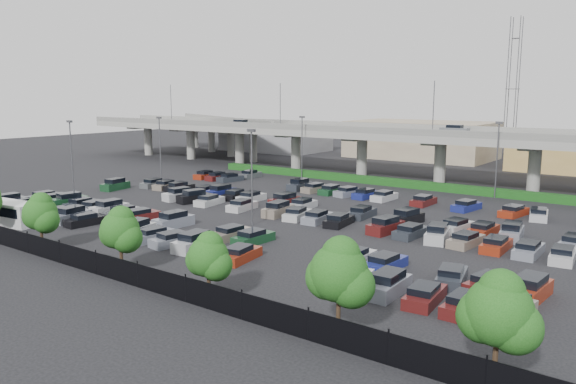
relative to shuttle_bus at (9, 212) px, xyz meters
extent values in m
plane|color=black|center=(21.52, 23.18, -1.34)|extent=(280.00, 280.00, 0.00)
cube|color=gray|center=(21.52, 55.18, 5.91)|extent=(150.00, 13.00, 1.10)
cube|color=slate|center=(21.52, 48.93, 6.96)|extent=(150.00, 0.50, 1.00)
cube|color=slate|center=(21.52, 61.43, 6.96)|extent=(150.00, 0.50, 1.00)
cylinder|color=gray|center=(-43.48, 55.18, 2.01)|extent=(1.80, 1.80, 6.70)
cube|color=slate|center=(-43.48, 55.18, 5.16)|extent=(2.60, 9.75, 0.50)
cylinder|color=gray|center=(-29.48, 55.18, 2.01)|extent=(1.80, 1.80, 6.70)
cube|color=slate|center=(-29.48, 55.18, 5.16)|extent=(2.60, 9.75, 0.50)
cylinder|color=gray|center=(-15.48, 55.18, 2.01)|extent=(1.80, 1.80, 6.70)
cube|color=slate|center=(-15.48, 55.18, 5.16)|extent=(2.60, 9.75, 0.50)
cylinder|color=gray|center=(-1.48, 55.18, 2.01)|extent=(1.80, 1.80, 6.70)
cube|color=slate|center=(-1.48, 55.18, 5.16)|extent=(2.60, 9.75, 0.50)
cylinder|color=gray|center=(12.52, 55.18, 2.01)|extent=(1.80, 1.80, 6.70)
cube|color=slate|center=(12.52, 55.18, 5.16)|extent=(2.60, 9.75, 0.50)
cylinder|color=gray|center=(26.52, 55.18, 2.01)|extent=(1.80, 1.80, 6.70)
cube|color=slate|center=(26.52, 55.18, 5.16)|extent=(2.60, 9.75, 0.50)
cylinder|color=gray|center=(40.52, 55.18, 2.01)|extent=(1.80, 1.80, 6.70)
cube|color=slate|center=(40.52, 55.18, 5.16)|extent=(2.60, 9.75, 0.50)
cube|color=#184424|center=(-12.48, 52.18, 6.87)|extent=(4.40, 1.82, 0.82)
cube|color=black|center=(-12.48, 52.18, 7.50)|extent=(2.30, 1.60, 0.50)
cube|color=#575A5E|center=(27.52, 58.18, 6.87)|extent=(4.40, 1.82, 0.82)
cube|color=black|center=(27.52, 58.18, 7.50)|extent=(2.30, 1.60, 0.50)
cylinder|color=#4C4C51|center=(-28.48, 49.08, 10.46)|extent=(0.14, 0.14, 8.00)
cylinder|color=#4C4C51|center=(-0.48, 49.08, 10.46)|extent=(0.14, 0.14, 8.00)
cylinder|color=#4C4C51|center=(27.52, 49.08, 10.46)|extent=(0.14, 0.14, 8.00)
cube|color=gray|center=(-30.48, 66.18, 5.91)|extent=(50.93, 30.13, 1.10)
cube|color=slate|center=(-30.48, 66.18, 6.96)|extent=(47.34, 22.43, 1.00)
cylinder|color=gray|center=(-47.70, 74.21, 2.01)|extent=(1.60, 1.60, 6.70)
cylinder|color=gray|center=(-36.83, 69.14, 2.01)|extent=(1.60, 1.60, 6.70)
cylinder|color=gray|center=(-25.95, 64.07, 2.01)|extent=(1.60, 1.60, 6.70)
cylinder|color=gray|center=(-15.08, 59.00, 2.01)|extent=(1.60, 1.60, 6.70)
cube|color=#133A10|center=(21.52, 48.18, -0.79)|extent=(66.00, 1.60, 1.10)
cube|color=black|center=(21.52, -4.82, -0.44)|extent=(70.00, 0.06, 1.80)
cylinder|color=black|center=(12.52, -4.82, -0.34)|extent=(0.10, 0.10, 2.00)
cylinder|color=black|center=(17.52, -4.82, -0.34)|extent=(0.10, 0.10, 2.00)
cylinder|color=black|center=(22.52, -4.82, -0.34)|extent=(0.10, 0.10, 2.00)
cylinder|color=black|center=(27.52, -4.82, -0.34)|extent=(0.10, 0.10, 2.00)
cylinder|color=black|center=(32.52, -4.82, -0.34)|extent=(0.10, 0.10, 2.00)
cylinder|color=black|center=(37.52, -4.82, -0.34)|extent=(0.10, 0.10, 2.00)
cylinder|color=black|center=(42.52, -4.82, -0.34)|extent=(0.10, 0.10, 2.00)
cylinder|color=black|center=(47.52, -4.82, -0.34)|extent=(0.10, 0.10, 2.00)
cylinder|color=black|center=(52.52, -4.82, -0.34)|extent=(0.10, 0.10, 2.00)
cylinder|color=#332316|center=(12.52, -3.49, -0.37)|extent=(0.26, 0.26, 1.96)
sphere|color=#194A13|center=(12.52, -3.49, 2.02)|extent=(3.04, 3.04, 3.04)
sphere|color=#194A13|center=(13.22, -3.39, 1.48)|extent=(2.39, 2.39, 2.39)
sphere|color=#194A13|center=(11.92, -3.57, 1.70)|extent=(2.39, 2.39, 2.39)
sphere|color=#194A13|center=(12.56, -3.37, 2.89)|extent=(2.06, 2.06, 2.06)
cylinder|color=#332316|center=(23.52, -3.20, -0.36)|extent=(0.26, 0.26, 1.97)
sphere|color=#194A13|center=(23.52, -3.20, 2.05)|extent=(3.07, 3.07, 3.07)
sphere|color=#194A13|center=(24.23, -3.10, 1.50)|extent=(2.41, 2.41, 2.41)
sphere|color=#194A13|center=(22.91, -3.28, 1.72)|extent=(2.41, 2.41, 2.41)
sphere|color=#194A13|center=(23.56, -3.08, 2.93)|extent=(2.08, 2.08, 2.08)
cylinder|color=#332316|center=(33.52, -3.63, -0.45)|extent=(0.26, 0.26, 1.80)
sphere|color=#194A13|center=(33.52, -3.63, 1.75)|extent=(2.79, 2.79, 2.79)
sphere|color=#194A13|center=(34.16, -3.53, 1.25)|extent=(2.19, 2.19, 2.19)
sphere|color=#194A13|center=(32.97, -3.71, 1.45)|extent=(2.19, 2.19, 2.19)
sphere|color=#194A13|center=(33.56, -3.51, 2.55)|extent=(1.89, 1.89, 1.89)
cylinder|color=#332316|center=(43.52, -3.20, -0.24)|extent=(0.26, 0.26, 2.21)
sphere|color=#194A13|center=(43.52, -3.20, 2.45)|extent=(3.43, 3.43, 3.43)
sphere|color=#194A13|center=(44.31, -3.10, 1.84)|extent=(2.70, 2.70, 2.70)
sphere|color=#194A13|center=(42.84, -3.28, 2.09)|extent=(2.70, 2.70, 2.70)
sphere|color=#194A13|center=(43.56, -3.08, 3.44)|extent=(2.33, 2.33, 2.33)
cylinder|color=#332316|center=(52.52, -3.49, -0.28)|extent=(0.26, 0.26, 2.14)
sphere|color=#194A13|center=(52.52, -3.49, 2.33)|extent=(3.32, 3.32, 3.32)
sphere|color=#194A13|center=(53.29, -3.39, 1.74)|extent=(2.61, 2.61, 2.61)
sphere|color=#194A13|center=(51.86, -3.57, 1.98)|extent=(2.61, 2.61, 2.61)
sphere|color=#194A13|center=(52.56, -3.37, 3.28)|extent=(2.25, 2.25, 2.25)
cube|color=silver|center=(0.00, 0.00, -0.24)|extent=(7.82, 3.38, 2.21)
cube|color=black|center=(0.00, 0.00, 0.29)|extent=(6.78, 3.32, 1.00)
cube|color=silver|center=(0.00, 0.00, 0.99)|extent=(7.93, 3.49, 0.26)
cube|color=#575A5E|center=(-9.48, 4.68, -0.82)|extent=(2.05, 4.49, 1.05)
cube|color=black|center=(-9.48, 4.68, 0.00)|extent=(1.74, 2.68, 0.65)
cube|color=#571717|center=(-6.73, 4.68, -0.93)|extent=(2.41, 4.61, 0.82)
cube|color=black|center=(-6.73, 4.49, -0.30)|extent=(1.90, 2.50, 0.50)
cube|color=#2C3139|center=(-3.98, 4.68, -0.93)|extent=(2.50, 4.63, 0.82)
cube|color=black|center=(-3.98, 4.49, -0.30)|extent=(1.95, 2.53, 0.50)
cube|color=gray|center=(1.52, 4.68, -0.93)|extent=(2.67, 4.68, 0.82)
cube|color=black|center=(1.52, 4.49, -0.30)|extent=(2.03, 2.57, 0.50)
cube|color=gray|center=(4.27, 4.68, -0.82)|extent=(2.38, 4.60, 1.05)
cube|color=black|center=(4.27, 4.68, 0.00)|extent=(1.93, 2.79, 0.65)
cube|color=black|center=(7.02, 4.68, -0.93)|extent=(2.17, 4.53, 0.82)
cube|color=black|center=(7.02, 4.48, -0.30)|extent=(1.78, 2.42, 0.50)
cube|color=silver|center=(15.27, 4.68, -0.82)|extent=(2.65, 4.67, 1.05)
cube|color=black|center=(15.27, 4.68, 0.00)|extent=(2.08, 2.86, 0.65)
cube|color=gray|center=(18.02, 4.68, -0.93)|extent=(2.33, 4.59, 0.82)
cube|color=black|center=(18.02, 4.48, -0.30)|extent=(1.86, 2.47, 0.50)
cube|color=gray|center=(20.77, 4.68, -0.93)|extent=(2.48, 4.63, 0.82)
cube|color=black|center=(20.77, 4.49, -0.30)|extent=(1.94, 2.52, 0.50)
cube|color=silver|center=(23.52, 4.68, -0.82)|extent=(2.26, 4.56, 1.05)
cube|color=black|center=(23.52, 4.68, 0.00)|extent=(1.86, 2.75, 0.65)
cube|color=maroon|center=(29.02, 4.68, -0.93)|extent=(2.47, 4.63, 0.82)
cube|color=black|center=(29.02, 4.49, -0.30)|extent=(1.94, 2.52, 0.50)
cube|color=silver|center=(40.02, 4.68, -0.93)|extent=(2.60, 4.66, 0.82)
cube|color=black|center=(40.02, 4.49, -0.30)|extent=(2.00, 2.56, 0.50)
cube|color=gray|center=(42.77, 4.68, -0.82)|extent=(1.92, 4.44, 1.05)
cube|color=black|center=(42.77, 4.68, 0.00)|extent=(1.66, 2.64, 0.65)
cube|color=#571717|center=(45.52, 4.68, -0.93)|extent=(2.22, 4.55, 0.82)
cube|color=black|center=(45.52, 4.48, -0.30)|extent=(1.81, 2.44, 0.50)
cube|color=#571717|center=(48.27, 4.68, -0.93)|extent=(1.95, 4.45, 0.82)
cube|color=black|center=(48.27, 4.48, -0.30)|extent=(1.67, 2.35, 0.50)
cube|color=gray|center=(51.02, 4.68, -0.82)|extent=(2.38, 4.60, 1.05)
cube|color=black|center=(51.02, 4.68, 0.00)|extent=(1.93, 2.79, 0.65)
cube|color=#2C3139|center=(-9.48, 9.68, -0.93)|extent=(1.91, 4.44, 0.82)
cube|color=black|center=(-9.48, 9.48, -0.30)|extent=(1.65, 2.33, 0.50)
cube|color=gray|center=(-6.73, 9.68, -0.93)|extent=(2.50, 4.64, 0.82)
cube|color=black|center=(-6.73, 9.49, -0.30)|extent=(1.95, 2.53, 0.50)
cube|color=#184424|center=(-3.98, 9.68, -0.82)|extent=(2.42, 4.61, 1.05)
cube|color=black|center=(-3.98, 9.68, 0.00)|extent=(1.95, 2.80, 0.65)
cube|color=#2C3139|center=(-1.23, 9.68, -0.93)|extent=(2.19, 4.54, 0.82)
cube|color=black|center=(-1.23, 9.48, -0.30)|extent=(1.79, 2.43, 0.50)
cube|color=#575A5E|center=(1.52, 9.68, -0.93)|extent=(2.79, 4.70, 0.82)
cube|color=black|center=(1.52, 9.49, -0.30)|extent=(2.09, 2.61, 0.50)
cube|color=silver|center=(4.27, 9.68, -0.82)|extent=(1.83, 4.40, 1.05)
cube|color=black|center=(4.27, 9.68, 0.00)|extent=(1.61, 2.60, 0.65)
cube|color=#575A5E|center=(7.02, 9.68, -0.93)|extent=(2.21, 4.55, 0.82)
cube|color=black|center=(7.02, 9.48, -0.30)|extent=(1.80, 2.44, 0.50)
cube|color=#571717|center=(9.77, 9.68, -0.93)|extent=(2.38, 4.60, 0.82)
cube|color=black|center=(9.77, 9.49, -0.30)|extent=(1.89, 2.49, 0.50)
cube|color=gray|center=(15.27, 9.68, -0.82)|extent=(2.01, 4.47, 1.05)
cube|color=black|center=(15.27, 9.68, 0.00)|extent=(1.71, 2.67, 0.65)
cube|color=gray|center=(23.52, 9.68, -0.93)|extent=(2.12, 4.51, 0.82)
cube|color=black|center=(23.52, 9.48, -0.30)|extent=(1.76, 2.40, 0.50)
cube|color=#184424|center=(26.27, 9.68, -0.93)|extent=(2.00, 4.47, 0.82)
cube|color=black|center=(26.27, 9.48, -0.30)|extent=(1.69, 2.36, 0.50)
cube|color=silver|center=(37.27, 9.68, -0.93)|extent=(1.83, 4.41, 0.82)
cube|color=black|center=(37.27, 9.48, -0.30)|extent=(1.61, 2.30, 0.50)
cube|color=navy|center=(40.02, 9.68, -0.93)|extent=(2.12, 4.52, 0.82)
cube|color=black|center=(40.02, 9.48, -0.30)|extent=(1.76, 2.41, 0.50)
cube|color=#2C3139|center=(45.52, 9.68, -0.93)|extent=(2.71, 4.69, 0.82)
cube|color=black|center=(45.52, 9.49, -0.30)|extent=(2.05, 2.59, 0.50)
cube|color=#571717|center=(48.27, 9.68, -0.93)|extent=(2.68, 4.68, 0.82)
cube|color=black|center=(48.27, 9.49, -0.30)|extent=(2.04, 2.58, 0.50)
cube|color=maroon|center=(51.02, 9.68, -0.82)|extent=(2.16, 4.53, 1.05)
cube|color=black|center=(51.02, 9.68, 0.00)|extent=(1.80, 2.72, 0.65)
cube|color=#184424|center=(-9.48, 20.68, -0.82)|extent=(2.54, 4.64, 1.05)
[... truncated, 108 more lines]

